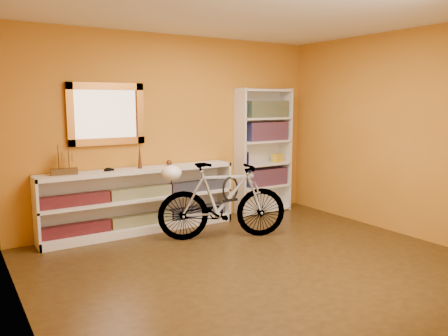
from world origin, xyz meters
TOP-DOWN VIEW (x-y plane):
  - floor at (0.00, 0.00)m, footprint 4.50×4.00m
  - ceiling at (0.00, 0.00)m, footprint 4.50×4.00m
  - back_wall at (0.00, 2.00)m, footprint 4.50×0.01m
  - left_wall at (-2.25, 0.00)m, footprint 0.01×4.00m
  - right_wall at (2.25, 0.00)m, footprint 0.01×4.00m
  - gilt_mirror at (-0.95, 1.97)m, footprint 0.98×0.06m
  - wall_socket at (0.90, 1.99)m, footprint 0.09×0.02m
  - console_unit at (-0.59, 1.81)m, footprint 2.60×0.35m
  - cd_row_lower at (-0.59, 1.79)m, footprint 2.50×0.13m
  - cd_row_upper at (-0.59, 1.79)m, footprint 2.50×0.13m
  - model_ship at (-1.53, 1.81)m, footprint 0.32×0.15m
  - toy_car at (-0.99, 1.81)m, footprint 0.00×0.01m
  - bronze_ornament at (-0.58, 1.81)m, footprint 0.06×0.06m
  - decorative_orb at (-0.17, 1.81)m, footprint 0.08×0.08m
  - bookcase at (1.43, 1.84)m, footprint 0.90×0.30m
  - book_row_a at (1.48, 1.84)m, footprint 0.70×0.22m
  - book_row_b at (1.48, 1.84)m, footprint 0.70×0.22m
  - book_row_c at (1.48, 1.84)m, footprint 0.70×0.22m
  - travel_mug at (1.10, 1.82)m, footprint 0.09×0.09m
  - red_tin at (1.23, 1.87)m, footprint 0.15×0.15m
  - yellow_bag at (1.68, 1.80)m, footprint 0.19×0.15m
  - bicycle at (0.17, 1.01)m, footprint 1.01×1.69m
  - helmet at (-0.41, 1.24)m, footprint 0.25×0.24m
  - u_lock at (0.26, 0.97)m, footprint 0.23×0.02m

SIDE VIEW (x-z plane):
  - floor at x=0.00m, z-range -0.01..0.00m
  - cd_row_lower at x=-0.59m, z-range 0.10..0.24m
  - wall_socket at x=0.90m, z-range 0.21..0.29m
  - console_unit at x=-0.59m, z-range 0.00..0.85m
  - bicycle at x=0.17m, z-range 0.00..0.97m
  - cd_row_upper at x=-0.59m, z-range 0.47..0.60m
  - book_row_a at x=1.48m, z-range 0.42..0.68m
  - u_lock at x=0.26m, z-range 0.51..0.75m
  - yellow_bag at x=1.68m, z-range 0.77..0.90m
  - toy_car at x=-0.99m, z-range 0.85..0.85m
  - helmet at x=-0.41m, z-range 0.76..0.95m
  - travel_mug at x=1.10m, z-range 0.77..0.96m
  - decorative_orb at x=-0.17m, z-range 0.85..0.93m
  - bookcase at x=1.43m, z-range 0.00..1.90m
  - bronze_ornament at x=-0.58m, z-range 0.85..1.18m
  - model_ship at x=-1.53m, z-range 0.85..1.21m
  - book_row_b at x=1.48m, z-range 1.11..1.40m
  - back_wall at x=0.00m, z-range 0.00..2.60m
  - left_wall at x=-2.25m, z-range 0.00..2.60m
  - right_wall at x=2.25m, z-range 0.00..2.60m
  - red_tin at x=1.23m, z-range 1.46..1.63m
  - gilt_mirror at x=-0.95m, z-range 1.16..1.94m
  - book_row_c at x=1.48m, z-range 1.46..1.71m
  - ceiling at x=0.00m, z-range 2.60..2.61m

